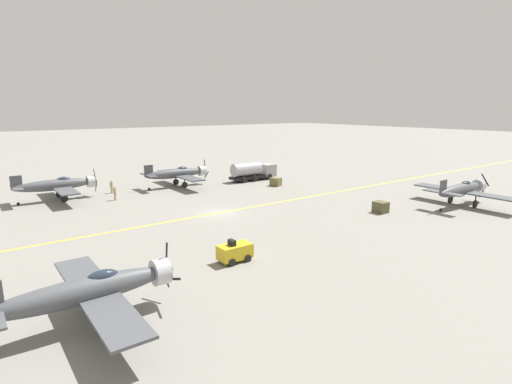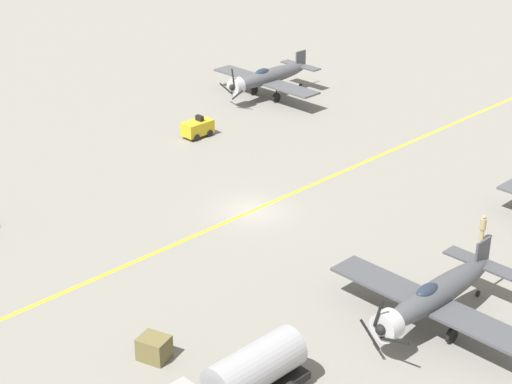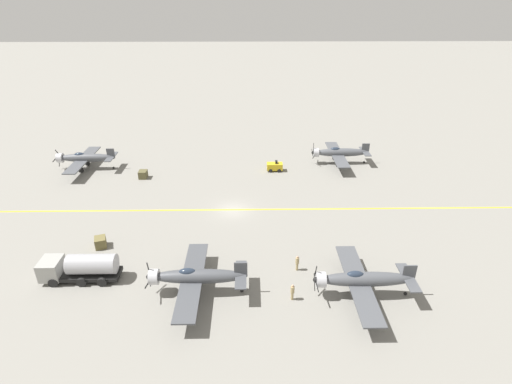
{
  "view_description": "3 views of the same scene",
  "coord_description": "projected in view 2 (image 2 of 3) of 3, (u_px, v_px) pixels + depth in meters",
  "views": [
    {
      "loc": [
        37.59,
        -22.5,
        11.62
      ],
      "look_at": [
        3.82,
        2.4,
        2.76
      ],
      "focal_mm": 28.0,
      "sensor_mm": 36.0,
      "label": 1
    },
    {
      "loc": [
        -37.68,
        36.68,
        25.91
      ],
      "look_at": [
        -3.91,
        3.46,
        3.86
      ],
      "focal_mm": 60.0,
      "sensor_mm": 36.0,
      "label": 2
    },
    {
      "loc": [
        -48.18,
        -2.39,
        27.25
      ],
      "look_at": [
        -2.4,
        -3.16,
        3.95
      ],
      "focal_mm": 28.0,
      "sensor_mm": 36.0,
      "label": 3
    }
  ],
  "objects": [
    {
      "name": "ground_plane",
      "position": [
        252.0,
        211.0,
        58.6
      ],
      "size": [
        400.0,
        400.0,
        0.0
      ],
      "primitive_type": "plane",
      "color": "gray"
    },
    {
      "name": "taxiway_stripe",
      "position": [
        252.0,
        211.0,
        58.6
      ],
      "size": [
        0.3,
        160.0,
        0.01
      ],
      "primitive_type": "cube",
      "color": "yellow",
      "rests_on": "ground"
    },
    {
      "name": "airplane_near_right",
      "position": [
        268.0,
        77.0,
        79.65
      ],
      "size": [
        12.0,
        9.98,
        3.79
      ],
      "rotation": [
        0.0,
        0.0,
        0.16
      ],
      "color": "#4D5055",
      "rests_on": "ground"
    },
    {
      "name": "airplane_mid_left",
      "position": [
        434.0,
        296.0,
        44.89
      ],
      "size": [
        12.0,
        9.98,
        3.77
      ],
      "rotation": [
        0.0,
        0.0,
        0.23
      ],
      "color": "#46484D",
      "rests_on": "ground"
    },
    {
      "name": "tow_tractor",
      "position": [
        198.0,
        128.0,
        70.99
      ],
      "size": [
        1.57,
        2.6,
        1.79
      ],
      "color": "gold",
      "rests_on": "ground"
    },
    {
      "name": "ground_crew_walking",
      "position": [
        483.0,
        227.0,
        54.24
      ],
      "size": [
        0.4,
        0.4,
        1.82
      ],
      "color": "tan",
      "rests_on": "ground"
    },
    {
      "name": "supply_crate_by_tanker",
      "position": [
        154.0,
        348.0,
        43.02
      ],
      "size": [
        1.8,
        1.65,
        1.24
      ],
      "primitive_type": "cube",
      "rotation": [
        0.0,
        0.0,
        0.32
      ],
      "color": "brown",
      "rests_on": "ground"
    }
  ]
}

